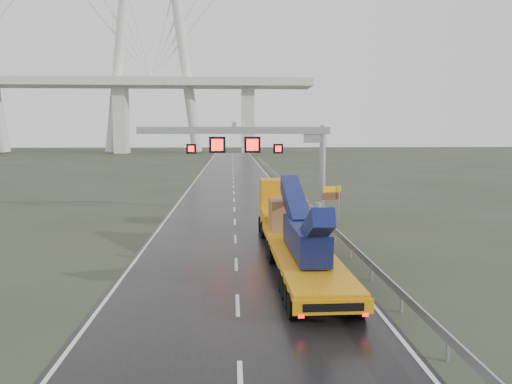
{
  "coord_description": "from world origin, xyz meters",
  "views": [
    {
      "loc": [
        -0.19,
        -20.63,
        6.68
      ],
      "look_at": [
        1.21,
        8.22,
        3.2
      ],
      "focal_mm": 35.0,
      "sensor_mm": 36.0,
      "label": 1
    }
  ],
  "objects": [
    {
      "name": "ground",
      "position": [
        0.0,
        0.0,
        0.0
      ],
      "size": [
        400.0,
        400.0,
        0.0
      ],
      "primitive_type": "plane",
      "color": "#2F3424",
      "rests_on": "ground"
    },
    {
      "name": "heavy_haul_truck",
      "position": [
        3.02,
        6.09,
        1.66
      ],
      "size": [
        2.97,
        18.26,
        4.28
      ],
      "rotation": [
        0.0,
        0.0,
        0.02
      ],
      "color": "#D79B0B",
      "rests_on": "ground"
    },
    {
      "name": "striped_barrier",
      "position": [
        6.0,
        14.57,
        0.55
      ],
      "size": [
        0.74,
        0.58,
        1.1
      ],
      "primitive_type": "cube",
      "rotation": [
        0.0,
        0.0,
        0.4
      ],
      "color": "red",
      "rests_on": "ground"
    },
    {
      "name": "sign_gantry",
      "position": [
        2.1,
        17.99,
        5.61
      ],
      "size": [
        14.9,
        1.2,
        7.42
      ],
      "color": "silver",
      "rests_on": "ground"
    },
    {
      "name": "guardrail",
      "position": [
        6.1,
        30.0,
        0.7
      ],
      "size": [
        0.2,
        140.0,
        1.4
      ],
      "primitive_type": null,
      "color": "#92959A",
      "rests_on": "ground"
    },
    {
      "name": "exit_sign_pair",
      "position": [
        7.37,
        16.48,
        1.87
      ],
      "size": [
        1.49,
        0.59,
        2.67
      ],
      "rotation": [
        0.0,
        0.0,
        0.35
      ],
      "color": "gray",
      "rests_on": "ground"
    },
    {
      "name": "road",
      "position": [
        0.0,
        40.0,
        0.01
      ],
      "size": [
        11.0,
        200.0,
        0.02
      ],
      "primitive_type": "cube",
      "color": "black",
      "rests_on": "ground"
    }
  ]
}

